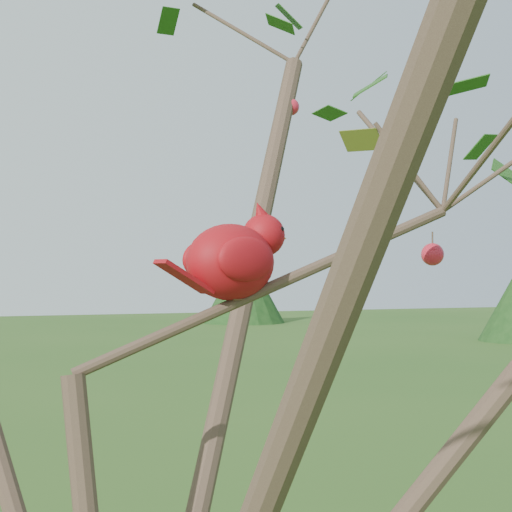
% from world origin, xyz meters
% --- Properties ---
extents(crabapple_tree, '(2.35, 2.05, 2.95)m').
position_xyz_m(crabapple_tree, '(0.03, -0.02, 2.12)').
color(crabapple_tree, '#3C2A20').
rests_on(crabapple_tree, ground).
extents(cardinal, '(0.24, 0.15, 0.17)m').
position_xyz_m(cardinal, '(0.19, 0.08, 2.12)').
color(cardinal, '#A70E11').
rests_on(cardinal, ground).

